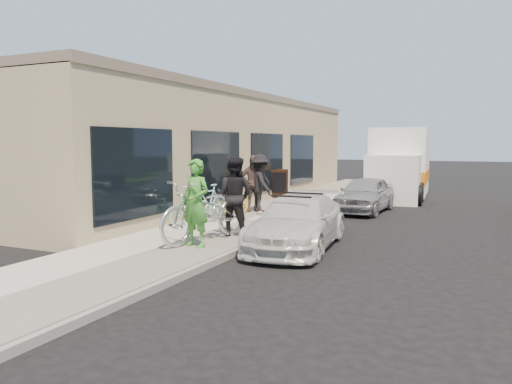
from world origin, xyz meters
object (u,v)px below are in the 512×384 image
(bike_rack, at_px, (234,196))
(cruiser_bike_b, at_px, (195,208))
(tandem_bike, at_px, (206,211))
(man_standing, at_px, (234,196))
(sedan_silver, at_px, (365,194))
(moving_truck, at_px, (399,167))
(bystander_a, at_px, (260,183))
(sandwich_board, at_px, (279,183))
(sedan_white, at_px, (298,222))
(woman_rider, at_px, (196,203))
(cruiser_bike_c, at_px, (237,200))
(cruiser_bike_a, at_px, (208,202))
(bystander_b, at_px, (253,183))

(bike_rack, bearing_deg, cruiser_bike_b, -95.53)
(bike_rack, distance_m, cruiser_bike_b, 1.93)
(tandem_bike, distance_m, man_standing, 0.99)
(bike_rack, relative_size, sedan_silver, 0.28)
(moving_truck, relative_size, man_standing, 3.29)
(tandem_bike, bearing_deg, bystander_a, 114.82)
(tandem_bike, distance_m, bystander_a, 5.03)
(moving_truck, bearing_deg, cruiser_bike_b, -112.73)
(sandwich_board, distance_m, sedan_white, 8.89)
(sedan_white, height_order, woman_rider, woman_rider)
(sandwich_board, bearing_deg, bike_rack, -105.34)
(sedan_silver, relative_size, moving_truck, 0.58)
(sedan_silver, distance_m, cruiser_bike_c, 4.61)
(cruiser_bike_c, bearing_deg, man_standing, -61.59)
(sandwich_board, relative_size, sedan_silver, 0.32)
(bike_rack, distance_m, woman_rider, 4.69)
(cruiser_bike_b, relative_size, bystander_a, 0.88)
(cruiser_bike_b, distance_m, cruiser_bike_c, 2.00)
(man_standing, bearing_deg, cruiser_bike_a, -50.99)
(moving_truck, height_order, cruiser_bike_a, moving_truck)
(woman_rider, height_order, man_standing, man_standing)
(bike_rack, relative_size, woman_rider, 0.53)
(woman_rider, distance_m, cruiser_bike_c, 4.76)
(cruiser_bike_b, bearing_deg, bystander_a, 103.82)
(tandem_bike, xyz_separation_m, bystander_b, (-1.14, 4.89, 0.21))
(man_standing, distance_m, cruiser_bike_c, 3.40)
(man_standing, xyz_separation_m, cruiser_bike_c, (-1.48, 3.02, -0.49))
(tandem_bike, height_order, man_standing, man_standing)
(sandwich_board, height_order, man_standing, man_standing)
(cruiser_bike_a, bearing_deg, cruiser_bike_c, 79.30)
(bike_rack, distance_m, sandwich_board, 5.08)
(tandem_bike, height_order, bystander_b, bystander_b)
(woman_rider, xyz_separation_m, bystander_b, (-1.25, 5.48, -0.03))
(sedan_white, distance_m, tandem_bike, 2.06)
(sedan_silver, xyz_separation_m, woman_rider, (-1.82, -7.88, 0.47))
(sedan_silver, height_order, man_standing, man_standing)
(moving_truck, xyz_separation_m, man_standing, (-1.97, -11.74, -0.23))
(sedan_white, bearing_deg, cruiser_bike_c, 129.64)
(woman_rider, relative_size, bystander_a, 1.02)
(tandem_bike, relative_size, cruiser_bike_b, 1.63)
(bike_rack, distance_m, tandem_bike, 4.09)
(cruiser_bike_b, bearing_deg, sedan_silver, 81.94)
(sandwich_board, xyz_separation_m, tandem_bike, (1.86, -8.92, 0.11))
(sedan_silver, relative_size, bystander_b, 1.98)
(sandwich_board, xyz_separation_m, cruiser_bike_c, (0.62, -4.97, -0.13))
(bystander_b, bearing_deg, sedan_silver, 8.18)
(cruiser_bike_b, xyz_separation_m, bystander_b, (0.34, 2.93, 0.48))
(cruiser_bike_b, relative_size, cruiser_bike_c, 1.07)
(cruiser_bike_b, xyz_separation_m, bystander_a, (0.57, 2.98, 0.49))
(cruiser_bike_c, height_order, bystander_a, bystander_a)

